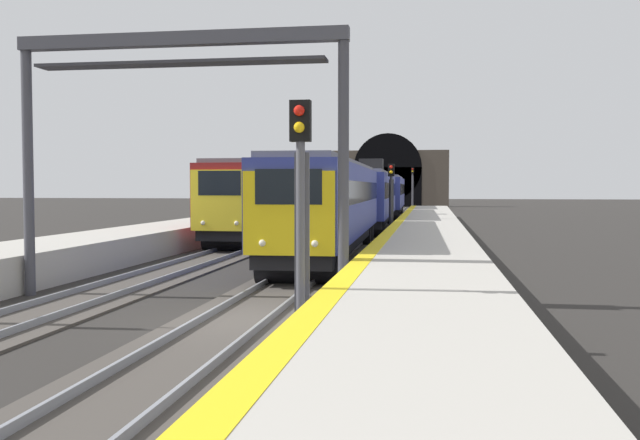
{
  "coord_description": "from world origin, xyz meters",
  "views": [
    {
      "loc": [
        -14.8,
        -4.15,
        2.96
      ],
      "look_at": [
        9.17,
        -0.36,
        1.82
      ],
      "focal_mm": 39.7,
      "sensor_mm": 36.0,
      "label": 1
    }
  ],
  "objects_px": {
    "overhead_signal_gantry": "(179,97)",
    "train_main_approaching": "(371,196)",
    "railway_signal_near": "(301,202)",
    "railway_signal_mid": "(391,193)",
    "railway_signal_far": "(413,185)",
    "train_adjacent_platform": "(322,193)"
  },
  "relations": [
    {
      "from": "overhead_signal_gantry",
      "to": "train_main_approaching",
      "type": "bearing_deg",
      "value": -4.29
    },
    {
      "from": "train_main_approaching",
      "to": "railway_signal_near",
      "type": "relative_size",
      "value": 13.08
    },
    {
      "from": "railway_signal_mid",
      "to": "railway_signal_near",
      "type": "bearing_deg",
      "value": 0.0
    },
    {
      "from": "railway_signal_near",
      "to": "railway_signal_mid",
      "type": "distance_m",
      "value": 29.24
    },
    {
      "from": "train_main_approaching",
      "to": "railway_signal_far",
      "type": "xyz_separation_m",
      "value": [
        40.07,
        -1.78,
        0.85
      ]
    },
    {
      "from": "train_adjacent_platform",
      "to": "railway_signal_near",
      "type": "bearing_deg",
      "value": 9.41
    },
    {
      "from": "railway_signal_mid",
      "to": "railway_signal_far",
      "type": "relative_size",
      "value": 0.8
    },
    {
      "from": "railway_signal_far",
      "to": "overhead_signal_gantry",
      "type": "relative_size",
      "value": 0.6
    },
    {
      "from": "train_main_approaching",
      "to": "railway_signal_far",
      "type": "distance_m",
      "value": 40.11
    },
    {
      "from": "railway_signal_mid",
      "to": "railway_signal_far",
      "type": "distance_m",
      "value": 47.3
    },
    {
      "from": "train_main_approaching",
      "to": "railway_signal_mid",
      "type": "xyz_separation_m",
      "value": [
        -7.23,
        -1.78,
        0.28
      ]
    },
    {
      "from": "railway_signal_near",
      "to": "overhead_signal_gantry",
      "type": "relative_size",
      "value": 0.51
    },
    {
      "from": "train_main_approaching",
      "to": "overhead_signal_gantry",
      "type": "xyz_separation_m",
      "value": [
        -31.47,
        2.36,
        3.0
      ]
    },
    {
      "from": "railway_signal_mid",
      "to": "overhead_signal_gantry",
      "type": "xyz_separation_m",
      "value": [
        -24.24,
        4.14,
        2.72
      ]
    },
    {
      "from": "train_main_approaching",
      "to": "railway_signal_mid",
      "type": "distance_m",
      "value": 7.45
    },
    {
      "from": "train_adjacent_platform",
      "to": "railway_signal_far",
      "type": "height_order",
      "value": "railway_signal_far"
    },
    {
      "from": "overhead_signal_gantry",
      "to": "railway_signal_far",
      "type": "bearing_deg",
      "value": -3.32
    },
    {
      "from": "railway_signal_near",
      "to": "train_main_approaching",
      "type": "bearing_deg",
      "value": -177.2
    },
    {
      "from": "railway_signal_mid",
      "to": "overhead_signal_gantry",
      "type": "distance_m",
      "value": 24.74
    },
    {
      "from": "railway_signal_near",
      "to": "railway_signal_far",
      "type": "xyz_separation_m",
      "value": [
        76.54,
        -0.0,
        0.45
      ]
    },
    {
      "from": "train_adjacent_platform",
      "to": "railway_signal_near",
      "type": "relative_size",
      "value": 12.3
    },
    {
      "from": "train_adjacent_platform",
      "to": "railway_signal_near",
      "type": "distance_m",
      "value": 45.0
    }
  ]
}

